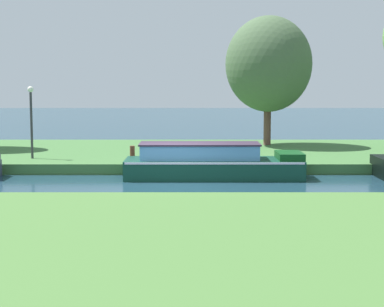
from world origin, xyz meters
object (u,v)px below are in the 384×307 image
Objects in this scene: lamp_post at (32,113)px; mooring_post_far at (133,154)px; forest_barge at (212,163)px; willow_tree_centre at (269,64)px.

mooring_post_far is at bearing -15.11° from lamp_post.
forest_barge is at bearing -26.66° from mooring_post_far.
willow_tree_centre is 9.43m from mooring_post_far.
mooring_post_far is at bearing -132.99° from willow_tree_centre.
forest_barge is 1.03× the size of willow_tree_centre.
lamp_post is (-7.14, 2.63, 1.66)m from forest_barge.
willow_tree_centre is at bearing 47.01° from mooring_post_far.
forest_barge is at bearing -20.20° from lamp_post.
forest_barge is at bearing -110.40° from willow_tree_centre.
lamp_post reaches higher than forest_barge.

